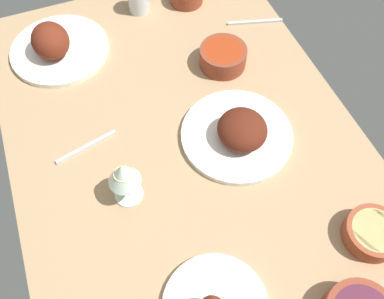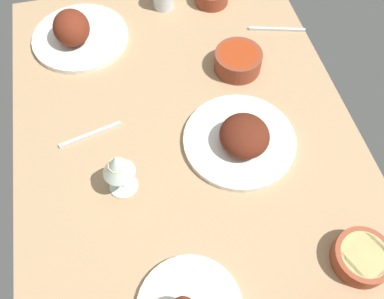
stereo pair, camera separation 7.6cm
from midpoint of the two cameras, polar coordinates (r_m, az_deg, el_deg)
name	(u,v)px [view 1 (the left image)]	position (r cm, az deg, el deg)	size (l,w,h in cm)	color
dining_table	(192,157)	(106.95, -2.04, -1.24)	(140.00, 90.00, 4.00)	tan
plate_center_main	(239,132)	(105.45, 4.57, 2.26)	(29.35, 29.35, 9.15)	white
plate_far_side	(55,45)	(132.18, -20.14, 13.38)	(29.36, 29.36, 10.97)	white
bowl_pasta	(372,233)	(100.30, 21.88, -10.89)	(12.69, 12.69, 4.54)	brown
bowl_sauce	(223,56)	(121.81, 2.52, 12.77)	(13.69, 13.69, 5.86)	brown
wine_glass	(123,175)	(92.81, -11.88, -3.70)	(7.60, 7.60, 14.00)	silver
fork_loose	(255,22)	(137.45, 7.15, 17.17)	(17.69, 0.90, 0.80)	silver
spoon_loose	(86,147)	(110.28, -16.45, 0.26)	(16.99, 0.90, 0.80)	silver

